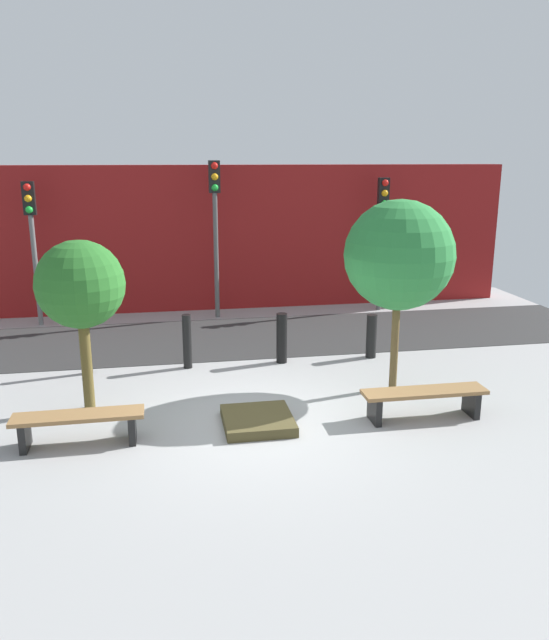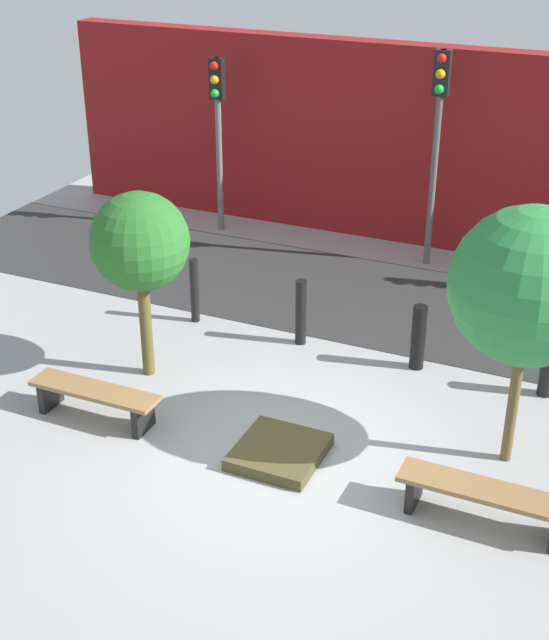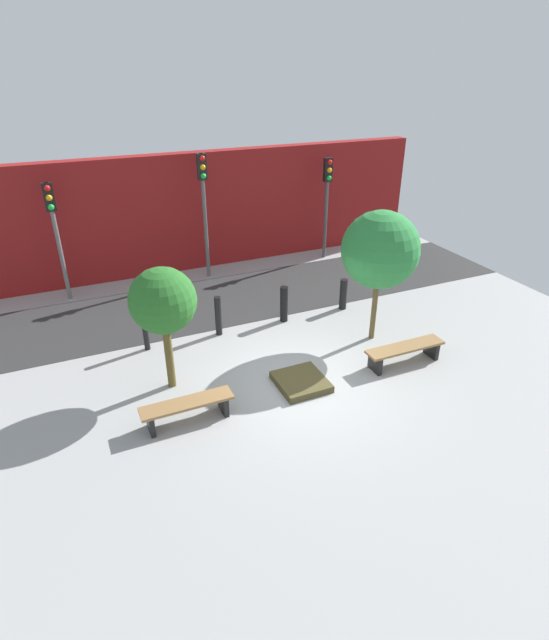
{
  "view_description": "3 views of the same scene",
  "coord_description": "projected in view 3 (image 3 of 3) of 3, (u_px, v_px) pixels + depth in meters",
  "views": [
    {
      "loc": [
        -1.33,
        -8.87,
        4.03
      ],
      "look_at": [
        0.4,
        0.71,
        1.47
      ],
      "focal_mm": 35.0,
      "sensor_mm": 36.0,
      "label": 1
    },
    {
      "loc": [
        3.76,
        -8.55,
        6.67
      ],
      "look_at": [
        -0.35,
        0.58,
        1.59
      ],
      "focal_mm": 50.0,
      "sensor_mm": 36.0,
      "label": 2
    },
    {
      "loc": [
        -4.26,
        -8.18,
        6.48
      ],
      "look_at": [
        -0.41,
        0.48,
        1.47
      ],
      "focal_mm": 28.0,
      "sensor_mm": 36.0,
      "label": 3
    }
  ],
  "objects": [
    {
      "name": "road_strip",
      "position": [
        229.0,
        299.0,
        15.05
      ],
      "size": [
        18.0,
        3.37,
        0.01
      ],
      "primitive_type": "cube",
      "color": "#2E2E2E",
      "rests_on": "ground"
    },
    {
      "name": "building_facade",
      "position": [
        196.0,
        212.0,
        16.61
      ],
      "size": [
        16.2,
        0.5,
        3.82
      ],
      "primitive_type": "cube",
      "color": "maroon",
      "rests_on": "ground"
    },
    {
      "name": "bollard_center",
      "position": [
        284.0,
        304.0,
        13.59
      ],
      "size": [
        0.21,
        0.21,
        1.02
      ],
      "primitive_type": "cylinder",
      "color": "black",
      "rests_on": "ground"
    },
    {
      "name": "traffic_light_mid_east",
      "position": [
        327.0,
        190.0,
        17.08
      ],
      "size": [
        0.28,
        0.27,
        3.5
      ],
      "color": "#484848",
      "rests_on": "ground"
    },
    {
      "name": "bollard_left",
      "position": [
        218.0,
        316.0,
        12.9
      ],
      "size": [
        0.17,
        0.17,
        1.08
      ],
      "primitive_type": "cylinder",
      "color": "black",
      "rests_on": "ground"
    },
    {
      "name": "bench_left",
      "position": [
        187.0,
        407.0,
        9.86
      ],
      "size": [
        1.85,
        0.45,
        0.47
      ],
      "rotation": [
        0.0,
        0.0,
        0.01
      ],
      "color": "black",
      "rests_on": "ground"
    },
    {
      "name": "bollard_right",
      "position": [
        343.0,
        294.0,
        14.29
      ],
      "size": [
        0.21,
        0.21,
        0.9
      ],
      "primitive_type": "cylinder",
      "color": "black",
      "rests_on": "ground"
    },
    {
      "name": "bench_right",
      "position": [
        405.0,
        351.0,
        11.74
      ],
      "size": [
        1.98,
        0.46,
        0.48
      ],
      "rotation": [
        0.0,
        0.0,
        -0.01
      ],
      "color": "black",
      "rests_on": "ground"
    },
    {
      "name": "tree_behind_left_bench",
      "position": [
        163.0,
        302.0,
        10.14
      ],
      "size": [
        1.4,
        1.4,
        2.79
      ],
      "color": "brown",
      "rests_on": "ground"
    },
    {
      "name": "traffic_light_west",
      "position": [
        54.0,
        221.0,
        13.95
      ],
      "size": [
        0.28,
        0.27,
        3.47
      ],
      "color": "slate",
      "rests_on": "ground"
    },
    {
      "name": "planter_bed",
      "position": [
        301.0,
        382.0,
        11.08
      ],
      "size": [
        1.06,
        1.12,
        0.16
      ],
      "primitive_type": "cube",
      "color": "#494024",
      "rests_on": "ground"
    },
    {
      "name": "bollard_far_left",
      "position": [
        145.0,
        330.0,
        12.22
      ],
      "size": [
        0.14,
        0.14,
        1.1
      ],
      "primitive_type": "cylinder",
      "color": "black",
      "rests_on": "ground"
    },
    {
      "name": "ground_plane",
      "position": [
        300.0,
        384.0,
        11.16
      ],
      "size": [
        18.0,
        18.0,
        0.0
      ],
      "primitive_type": "plane",
      "color": "#9C9C9C"
    },
    {
      "name": "traffic_light_mid_west",
      "position": [
        204.0,
        195.0,
        15.38
      ],
      "size": [
        0.28,
        0.27,
        3.94
      ],
      "color": "#555555",
      "rests_on": "ground"
    },
    {
      "name": "tree_behind_right_bench",
      "position": [
        380.0,
        250.0,
        11.87
      ],
      "size": [
        1.88,
        1.88,
        3.35
      ],
      "color": "brown",
      "rests_on": "ground"
    }
  ]
}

